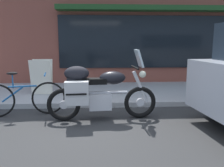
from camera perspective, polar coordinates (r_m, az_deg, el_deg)
ground_plane at (r=4.29m, az=-5.68°, el=-11.01°), size 80.00×80.00×0.00m
touring_motorcycle at (r=4.57m, az=-3.91°, el=-1.70°), size 2.20×0.76×1.41m
parked_bicycle at (r=5.24m, az=-21.04°, el=-3.35°), size 1.72×0.49×0.94m
sandwich_board_sign at (r=6.66m, az=-16.95°, el=1.56°), size 0.55×0.42×0.95m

